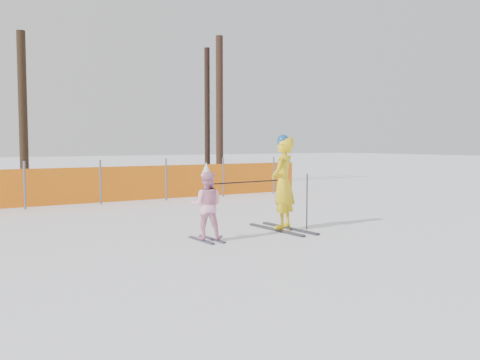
# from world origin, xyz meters

# --- Properties ---
(ground) EXTENTS (120.00, 120.00, 0.00)m
(ground) POSITION_xyz_m (0.00, 0.00, 0.00)
(ground) COLOR white
(ground) RESTS_ON ground
(adult) EXTENTS (0.78, 1.72, 1.88)m
(adult) POSITION_xyz_m (0.78, 0.15, 0.94)
(adult) COLOR black
(adult) RESTS_ON ground
(child) EXTENTS (0.73, 0.84, 1.38)m
(child) POSITION_xyz_m (-1.04, -0.02, 0.63)
(child) COLOR black
(child) RESTS_ON ground
(ski_poles) EXTENTS (2.15, 0.21, 1.11)m
(ski_poles) POSITION_xyz_m (0.43, 0.02, 0.81)
(ski_poles) COLOR black
(ski_poles) RESTS_ON ground
(safety_fence) EXTENTS (16.82, 0.06, 1.25)m
(safety_fence) POSITION_xyz_m (-2.44, 6.40, 0.56)
(safety_fence) COLOR #595960
(safety_fence) RESTS_ON ground
(tree_trunks) EXTENTS (8.05, 1.21, 6.13)m
(tree_trunks) POSITION_xyz_m (3.17, 11.23, 2.90)
(tree_trunks) COLOR black
(tree_trunks) RESTS_ON ground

